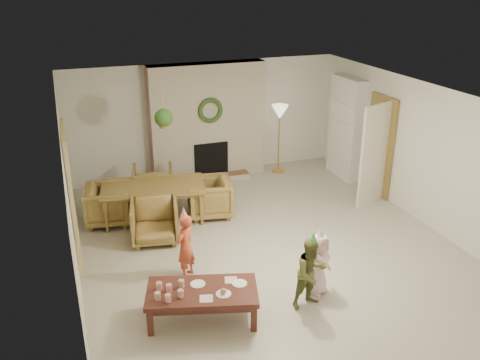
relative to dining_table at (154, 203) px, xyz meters
name	(u,v)px	position (x,y,z in m)	size (l,w,h in m)	color
floor	(265,244)	(1.56, -1.55, -0.33)	(7.00, 7.00, 0.00)	#B7B29E
ceiling	(268,98)	(1.56, -1.55, 2.17)	(7.00, 7.00, 0.00)	white
wall_back	(205,119)	(1.56, 1.95, 0.92)	(7.00, 7.00, 0.00)	silver
wall_front	(401,298)	(1.56, -5.05, 0.92)	(7.00, 7.00, 0.00)	silver
wall_left	(69,202)	(-1.44, -1.55, 0.92)	(7.00, 7.00, 0.00)	silver
wall_right	(422,154)	(4.56, -1.55, 0.92)	(7.00, 7.00, 0.00)	silver
fireplace_mass	(208,122)	(1.56, 1.75, 0.92)	(2.50, 0.40, 2.50)	maroon
fireplace_hearth	(213,178)	(1.56, 1.40, -0.27)	(1.60, 0.30, 0.12)	brown
fireplace_firebox	(211,159)	(1.56, 1.57, 0.12)	(0.75, 0.12, 0.75)	black
fireplace_wreath	(210,111)	(1.56, 1.52, 1.22)	(0.54, 0.54, 0.10)	#244219
floor_lamp_base	(278,171)	(3.12, 1.45, -0.31)	(0.29, 0.29, 0.03)	gold
floor_lamp_post	(279,141)	(3.12, 1.45, 0.40)	(0.03, 0.03, 1.39)	gold
floor_lamp_shade	(280,112)	(3.12, 1.45, 1.07)	(0.37, 0.37, 0.31)	beige
bookshelf_carcass	(346,128)	(4.40, 0.75, 0.77)	(0.30, 1.00, 2.20)	white
bookshelf_shelf_a	(343,156)	(4.38, 0.75, 0.12)	(0.30, 0.92, 0.03)	white
bookshelf_shelf_b	(345,139)	(4.38, 0.75, 0.52)	(0.30, 0.92, 0.03)	white
bookshelf_shelf_c	(346,121)	(4.38, 0.75, 0.92)	(0.30, 0.92, 0.03)	white
bookshelf_shelf_d	(348,103)	(4.38, 0.75, 1.32)	(0.30, 0.92, 0.03)	white
books_row_lower	(346,153)	(4.36, 0.60, 0.26)	(0.20, 0.40, 0.24)	#B14A20
books_row_mid	(343,132)	(4.36, 0.80, 0.66)	(0.20, 0.44, 0.24)	navy
books_row_upper	(348,117)	(4.36, 0.65, 1.05)	(0.20, 0.36, 0.22)	#A27322
door_frame	(380,146)	(4.52, -0.35, 0.69)	(0.05, 0.86, 2.04)	olive
door_leaf	(374,155)	(4.14, -0.73, 0.67)	(0.05, 0.80, 2.00)	beige
curtain_panel	(71,196)	(-1.40, -1.35, 0.92)	(0.06, 1.20, 2.00)	beige
dining_table	(154,203)	(0.00, 0.00, 0.00)	(1.85, 1.03, 0.65)	olive
dining_chair_near	(155,221)	(-0.14, -0.80, 0.03)	(0.77, 0.79, 0.72)	olive
dining_chair_far	(153,184)	(0.14, 0.80, 0.03)	(0.77, 0.79, 0.72)	olive
dining_chair_left	(108,204)	(-0.80, 0.14, 0.03)	(0.77, 0.79, 0.72)	olive
dining_chair_right	(209,197)	(1.00, -0.18, 0.03)	(0.77, 0.79, 0.72)	olive
hanging_plant_cord	(163,105)	(0.26, -0.05, 1.82)	(0.01, 0.01, 0.70)	tan
hanging_plant_pot	(164,125)	(0.26, -0.05, 1.47)	(0.16, 0.16, 0.12)	#925B2F
hanging_plant_foliage	(164,118)	(0.26, -0.05, 1.59)	(0.32, 0.32, 0.32)	#224717
coffee_table_top	(202,292)	(0.03, -3.11, 0.08)	(1.43, 0.72, 0.07)	#4D2319
coffee_table_apron	(202,297)	(0.03, -3.11, 0.01)	(1.32, 0.61, 0.09)	#4D2319
coffee_leg_fl	(150,322)	(-0.68, -3.21, -0.14)	(0.08, 0.08, 0.37)	#4D2319
coffee_leg_fr	(254,318)	(0.57, -3.57, -0.14)	(0.08, 0.08, 0.37)	#4D2319
coffee_leg_bl	(155,295)	(-0.51, -2.65, -0.14)	(0.08, 0.08, 0.37)	#4D2319
coffee_leg_br	(250,291)	(0.74, -3.01, -0.14)	(0.08, 0.08, 0.37)	#4D2319
cup_a	(158,296)	(-0.54, -3.11, 0.16)	(0.08, 0.08, 0.10)	silver
cup_b	(159,286)	(-0.48, -2.90, 0.16)	(0.08, 0.08, 0.10)	silver
cup_c	(168,298)	(-0.43, -3.20, 0.16)	(0.08, 0.08, 0.10)	silver
cup_d	(169,288)	(-0.37, -2.99, 0.16)	(0.08, 0.08, 0.10)	silver
cup_e	(181,293)	(-0.26, -3.16, 0.16)	(0.08, 0.08, 0.10)	silver
cup_f	(181,283)	(-0.20, -2.95, 0.16)	(0.08, 0.08, 0.10)	silver
plate_a	(198,284)	(0.01, -2.96, 0.12)	(0.20, 0.20, 0.01)	white
plate_b	(224,294)	(0.26, -3.29, 0.12)	(0.20, 0.20, 0.01)	white
plate_c	(240,283)	(0.54, -3.14, 0.12)	(0.20, 0.20, 0.01)	white
food_scoop	(223,291)	(0.26, -3.29, 0.16)	(0.08, 0.08, 0.08)	tan
napkin_left	(206,299)	(0.03, -3.31, 0.12)	(0.17, 0.17, 0.01)	#DBA1AD
napkin_right	(231,280)	(0.46, -3.02, 0.12)	(0.17, 0.17, 0.01)	#DBA1AD
child_red	(185,247)	(0.08, -2.05, 0.18)	(0.37, 0.24, 1.01)	#B74327
party_hat_red	(184,213)	(0.08, -2.05, 0.73)	(0.14, 0.14, 0.19)	#EBAF4E
child_plaid	(311,273)	(1.49, -3.32, 0.18)	(0.49, 0.38, 1.01)	brown
party_hat_plaid	(313,238)	(1.49, -3.32, 0.72)	(0.12, 0.12, 0.16)	green
child_pink	(319,264)	(1.73, -3.08, 0.13)	(0.45, 0.29, 0.92)	#F5C4CF
party_hat_pink	(321,232)	(1.73, -3.08, 0.63)	(0.12, 0.12, 0.17)	silver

